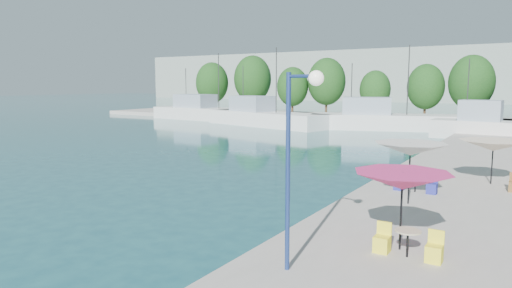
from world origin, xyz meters
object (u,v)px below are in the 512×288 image
Objects in this scene: trawler_03 at (386,121)px; trawler_04 at (497,129)px; umbrella_cream at (493,146)px; street_lamp at (299,135)px; trawler_01 at (207,113)px; umbrella_white at (410,149)px; trawler_02 at (264,117)px; umbrella_pink at (402,181)px.

trawler_03 and trawler_04 have the same top height.
street_lamp is at bearing -102.76° from umbrella_cream.
umbrella_cream is at bearing -32.15° from trawler_01.
trawler_04 is at bearing 88.27° from umbrella_white.
trawler_02 is 3.66× the size of street_lamp.
umbrella_pink is (26.95, -37.57, 1.54)m from trawler_02.
trawler_03 is at bearing 107.27° from umbrella_white.
trawler_02 is (12.39, -4.06, 0.00)m from trawler_01.
trawler_04 is (11.98, -4.67, 0.00)m from trawler_03.
trawler_01 is 6.33× the size of umbrella_cream.
street_lamp is at bearing -89.93° from trawler_04.
street_lamp is at bearing -94.27° from trawler_03.
street_lamp is (37.57, -44.64, 3.02)m from trawler_01.
trawler_04 is at bearing -38.78° from trawler_03.
trawler_02 reaches higher than umbrella_cream.
trawler_01 is 39.62m from trawler_04.
trawler_01 is 27.28m from trawler_03.
umbrella_pink reaches higher than umbrella_cream.
umbrella_white reaches higher than umbrella_pink.
umbrella_white is at bearing -35.89° from trawler_02.
trawler_03 is 6.10× the size of umbrella_cream.
street_lamp reaches higher than umbrella_white.
umbrella_white is 0.57× the size of street_lamp.
trawler_01 is 52.81m from umbrella_white.
trawler_03 is (14.88, 3.27, -0.00)m from trawler_02.
trawler_02 is at bearing 137.03° from umbrella_cream.
umbrella_white is at bearing -89.22° from trawler_04.
trawler_01 is at bearing 174.61° from trawler_04.
street_lamp is (-3.20, -14.14, 1.65)m from umbrella_cream.
trawler_02 is 5.97× the size of umbrella_cream.
umbrella_white is (-1.03, 5.32, 0.18)m from umbrella_pink.
umbrella_pink is 3.80m from street_lamp.
trawler_01 is at bearing 133.39° from umbrella_pink.
umbrella_pink is at bearing -91.02° from trawler_03.
trawler_03 is 12.85m from trawler_04.
trawler_01 is 7.03× the size of umbrella_pink.
umbrella_pink is 11.22m from umbrella_cream.
trawler_02 and trawler_03 have the same top height.
umbrella_white is 8.47m from street_lamp.
trawler_04 is 2.49× the size of street_lamp.
umbrella_cream is at bearing -27.65° from trawler_02.
trawler_03 is 42.62m from umbrella_pink.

